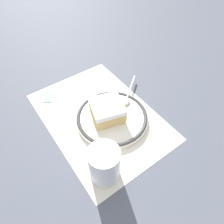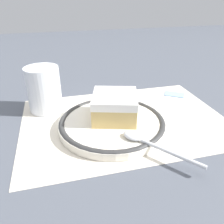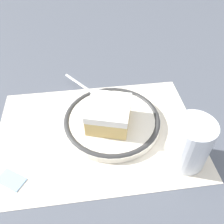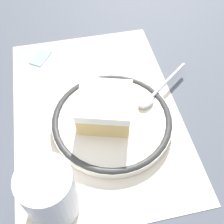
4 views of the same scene
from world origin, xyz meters
name	(u,v)px [view 4 (image 4 of 4)]	position (x,y,z in m)	size (l,w,h in m)	color
ground_plane	(96,111)	(0.00, 0.00, 0.00)	(2.40, 2.40, 0.00)	#4C515B
placemat	(96,111)	(0.00, 0.00, 0.00)	(0.43, 0.30, 0.00)	beige
plate	(112,121)	(0.03, 0.02, 0.01)	(0.21, 0.21, 0.02)	silver
cake_slice	(105,107)	(0.03, 0.01, 0.04)	(0.11, 0.11, 0.05)	#DBB76B
spoon	(155,93)	(0.00, 0.11, 0.02)	(0.10, 0.13, 0.01)	silver
cup	(50,195)	(0.16, -0.09, 0.04)	(0.07, 0.07, 0.10)	white
napkin	(118,60)	(-0.12, 0.07, 0.00)	(0.10, 0.09, 0.00)	white
sugar_packet	(40,56)	(-0.17, -0.09, 0.00)	(0.05, 0.03, 0.01)	#8CB2E0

